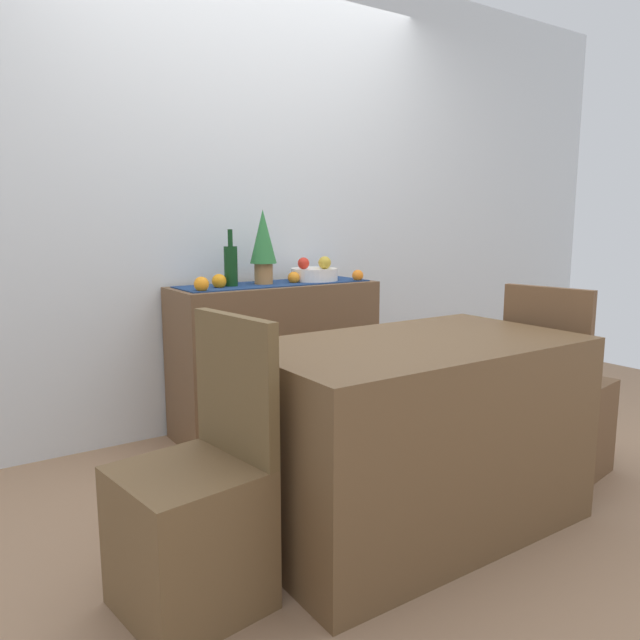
% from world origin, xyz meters
% --- Properties ---
extents(ground_plane, '(6.40, 6.40, 0.02)m').
position_xyz_m(ground_plane, '(0.00, 0.00, -0.01)').
color(ground_plane, '#9A7657').
rests_on(ground_plane, ground).
extents(room_wall_rear, '(6.40, 0.06, 2.70)m').
position_xyz_m(room_wall_rear, '(0.00, 1.18, 1.35)').
color(room_wall_rear, silver).
rests_on(room_wall_rear, ground).
extents(sideboard_console, '(1.17, 0.42, 0.84)m').
position_xyz_m(sideboard_console, '(0.08, 0.92, 0.42)').
color(sideboard_console, brown).
rests_on(sideboard_console, ground).
extents(table_runner, '(1.10, 0.32, 0.01)m').
position_xyz_m(table_runner, '(0.08, 0.92, 0.84)').
color(table_runner, navy).
rests_on(table_runner, sideboard_console).
extents(fruit_bowl, '(0.27, 0.27, 0.07)m').
position_xyz_m(fruit_bowl, '(0.34, 0.92, 0.88)').
color(fruit_bowl, silver).
rests_on(fruit_bowl, table_runner).
extents(apple_rear, '(0.07, 0.07, 0.07)m').
position_xyz_m(apple_rear, '(0.36, 0.84, 0.95)').
color(apple_rear, gold).
rests_on(apple_rear, fruit_bowl).
extents(apple_center, '(0.07, 0.07, 0.07)m').
position_xyz_m(apple_center, '(0.42, 0.93, 0.95)').
color(apple_center, gold).
rests_on(apple_center, fruit_bowl).
extents(apple_upper, '(0.07, 0.07, 0.07)m').
position_xyz_m(apple_upper, '(0.26, 0.90, 0.95)').
color(apple_upper, red).
rests_on(apple_upper, fruit_bowl).
extents(wine_bottle, '(0.07, 0.07, 0.31)m').
position_xyz_m(wine_bottle, '(-0.19, 0.92, 0.95)').
color(wine_bottle, '#0F3715').
rests_on(wine_bottle, sideboard_console).
extents(potted_plant, '(0.15, 0.15, 0.41)m').
position_xyz_m(potted_plant, '(0.01, 0.92, 1.07)').
color(potted_plant, '#AB7440').
rests_on(potted_plant, sideboard_console).
extents(orange_loose_end, '(0.08, 0.08, 0.08)m').
position_xyz_m(orange_loose_end, '(-0.27, 0.89, 0.87)').
color(orange_loose_end, orange).
rests_on(orange_loose_end, sideboard_console).
extents(orange_loose_far, '(0.07, 0.07, 0.07)m').
position_xyz_m(orange_loose_far, '(0.18, 0.89, 0.87)').
color(orange_loose_far, orange).
rests_on(orange_loose_far, sideboard_console).
extents(orange_loose_mid, '(0.08, 0.08, 0.08)m').
position_xyz_m(orange_loose_mid, '(-0.40, 0.81, 0.87)').
color(orange_loose_mid, orange).
rests_on(orange_loose_mid, sideboard_console).
extents(orange_loose_near_bowl, '(0.07, 0.07, 0.07)m').
position_xyz_m(orange_loose_near_bowl, '(0.57, 0.80, 0.87)').
color(orange_loose_near_bowl, orange).
rests_on(orange_loose_near_bowl, sideboard_console).
extents(dining_table, '(1.29, 0.73, 0.74)m').
position_xyz_m(dining_table, '(-0.04, -0.36, 0.37)').
color(dining_table, brown).
rests_on(dining_table, ground).
extents(chair_near_window, '(0.45, 0.45, 0.90)m').
position_xyz_m(chair_near_window, '(-0.95, -0.35, 0.27)').
color(chair_near_window, brown).
rests_on(chair_near_window, ground).
extents(chair_by_corner, '(0.47, 0.47, 0.90)m').
position_xyz_m(chair_by_corner, '(0.87, -0.36, 0.27)').
color(chair_by_corner, brown).
rests_on(chair_by_corner, ground).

